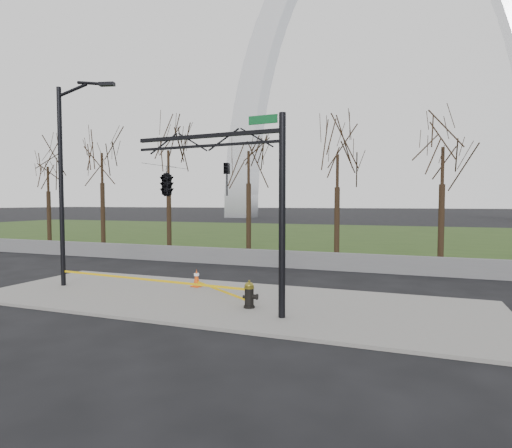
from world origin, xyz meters
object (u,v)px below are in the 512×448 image
(traffic_cone, at_px, (197,278))
(street_light, at_px, (66,171))
(fire_hydrant, at_px, (250,295))
(traffic_signal_mast, at_px, (186,180))

(traffic_cone, height_order, street_light, street_light)
(fire_hydrant, xyz_separation_m, traffic_signal_mast, (-1.95, -0.51, 3.64))
(traffic_cone, xyz_separation_m, traffic_signal_mast, (1.20, -2.82, 3.70))
(street_light, bearing_deg, traffic_signal_mast, -25.52)
(fire_hydrant, distance_m, traffic_cone, 3.91)
(fire_hydrant, relative_size, traffic_signal_mast, 0.15)
(traffic_cone, distance_m, street_light, 6.72)
(street_light, bearing_deg, fire_hydrant, -19.29)
(traffic_cone, height_order, traffic_signal_mast, traffic_signal_mast)
(fire_hydrant, height_order, street_light, street_light)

